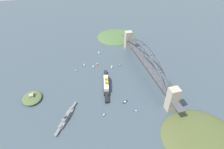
% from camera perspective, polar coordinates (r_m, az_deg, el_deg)
% --- Properties ---
extents(ground_plane, '(1400.00, 1400.00, 0.00)m').
position_cam_1_polar(ground_plane, '(447.21, 9.90, 0.86)').
color(ground_plane, '#3D4C56').
extents(harbor_arch_bridge, '(302.87, 18.53, 63.27)m').
position_cam_1_polar(harbor_arch_bridge, '(432.14, 10.27, 3.66)').
color(harbor_arch_bridge, '#ADA38E').
rests_on(harbor_arch_bridge, ground).
extents(headland_west_shore, '(112.72, 125.34, 18.44)m').
position_cam_1_polar(headland_west_shore, '(348.04, 25.41, -16.96)').
color(headland_west_shore, '#4C562D').
rests_on(headland_west_shore, ground).
extents(headland_east_shore, '(115.14, 118.52, 17.17)m').
position_cam_1_polar(headland_east_shore, '(595.62, 1.50, 11.38)').
color(headland_east_shore, '#476638').
rests_on(headland_east_shore, ground).
extents(ocean_liner, '(100.75, 28.16, 20.65)m').
position_cam_1_polar(ocean_liner, '(396.05, -1.81, -2.99)').
color(ocean_liner, black).
rests_on(ocean_liner, ground).
extents(naval_cruiser, '(68.62, 44.86, 17.51)m').
position_cam_1_polar(naval_cruiser, '(346.57, -13.87, -12.72)').
color(naval_cruiser, slate).
rests_on(naval_cruiser, ground).
extents(fort_island_mid_harbor, '(42.71, 37.52, 12.63)m').
position_cam_1_polar(fort_island_mid_harbor, '(401.84, -23.32, -6.56)').
color(fort_island_mid_harbor, '#4C6038').
rests_on(fort_island_mid_harbor, ground).
extents(seaplane_taxiing_near_bridge, '(7.70, 9.73, 5.03)m').
position_cam_1_polar(seaplane_taxiing_near_bridge, '(456.17, 13.81, 1.40)').
color(seaplane_taxiing_near_bridge, '#B7B7B2').
rests_on(seaplane_taxiing_near_bridge, ground).
extents(small_boat_0, '(8.44, 6.99, 1.96)m').
position_cam_1_polar(small_boat_0, '(344.66, -2.43, -12.21)').
color(small_boat_0, brown).
rests_on(small_boat_0, ground).
extents(small_boat_1, '(4.27, 7.43, 7.43)m').
position_cam_1_polar(small_boat_1, '(464.08, -8.61, 3.06)').
color(small_boat_1, black).
rests_on(small_boat_1, ground).
extents(small_boat_2, '(7.52, 11.92, 2.30)m').
position_cam_1_polar(small_boat_2, '(366.36, 4.08, -8.39)').
color(small_boat_2, black).
rests_on(small_boat_2, ground).
extents(small_boat_3, '(6.22, 8.28, 2.03)m').
position_cam_1_polar(small_boat_3, '(352.81, 7.28, -11.03)').
color(small_boat_3, '#234C8C').
rests_on(small_boat_3, ground).
extents(small_boat_4, '(8.65, 5.61, 10.23)m').
position_cam_1_polar(small_boat_4, '(507.72, -3.99, 6.90)').
color(small_boat_4, '#234C8C').
rests_on(small_boat_4, ground).
extents(small_boat_5, '(3.65, 10.42, 2.09)m').
position_cam_1_polar(small_boat_5, '(461.20, 2.45, 2.85)').
color(small_boat_5, '#234C8C').
rests_on(small_boat_5, ground).
extents(small_boat_6, '(6.57, 8.64, 2.31)m').
position_cam_1_polar(small_boat_6, '(450.90, -11.12, 1.16)').
color(small_boat_6, '#2D6B3D').
rests_on(small_boat_6, ground).
extents(small_boat_7, '(6.26, 8.32, 9.81)m').
position_cam_1_polar(small_boat_7, '(450.69, -0.03, 2.55)').
color(small_boat_7, '#B2231E').
rests_on(small_boat_7, ground).
extents(small_boat_8, '(12.26, 6.15, 1.90)m').
position_cam_1_polar(small_boat_8, '(467.35, -4.51, 3.27)').
color(small_boat_8, '#B2231E').
rests_on(small_boat_8, ground).
extents(small_boat_9, '(7.42, 6.44, 7.79)m').
position_cam_1_polar(small_boat_9, '(454.64, -5.75, 2.54)').
color(small_boat_9, '#2D6B3D').
rests_on(small_boat_9, ground).
extents(channel_marker_buoy, '(2.20, 2.20, 2.75)m').
position_cam_1_polar(channel_marker_buoy, '(446.91, 5.44, 1.46)').
color(channel_marker_buoy, red).
rests_on(channel_marker_buoy, ground).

